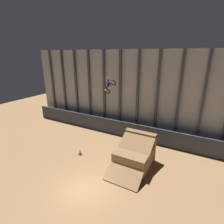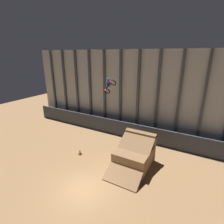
# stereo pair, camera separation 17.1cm
# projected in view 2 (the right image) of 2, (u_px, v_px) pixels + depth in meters

# --- Properties ---
(ground_plane) EXTENTS (60.00, 60.00, 0.00)m
(ground_plane) POSITION_uv_depth(u_px,v_px,m) (83.00, 189.00, 13.51)
(ground_plane) COLOR #9E754C
(arena_back_wall) EXTENTS (32.00, 0.40, 10.48)m
(arena_back_wall) POSITION_uv_depth(u_px,v_px,m) (138.00, 95.00, 20.99)
(arena_back_wall) COLOR #ADB2B7
(arena_back_wall) RESTS_ON ground_plane
(lower_barrier) EXTENTS (31.36, 0.20, 2.00)m
(lower_barrier) POSITION_uv_depth(u_px,v_px,m) (133.00, 131.00, 21.25)
(lower_barrier) COLOR #383D47
(lower_barrier) RESTS_ON ground_plane
(dirt_ramp) EXTENTS (3.06, 4.94, 2.99)m
(dirt_ramp) POSITION_uv_depth(u_px,v_px,m) (135.00, 155.00, 16.27)
(dirt_ramp) COLOR #966F48
(dirt_ramp) RESTS_ON ground_plane
(rider_bike_solo) EXTENTS (0.80, 1.85, 1.69)m
(rider_bike_solo) POSITION_uv_depth(u_px,v_px,m) (109.00, 85.00, 17.93)
(rider_bike_solo) COLOR black
(traffic_cone_near_ramp) EXTENTS (0.36, 0.36, 0.58)m
(traffic_cone_near_ramp) POSITION_uv_depth(u_px,v_px,m) (80.00, 152.00, 18.14)
(traffic_cone_near_ramp) COLOR black
(traffic_cone_near_ramp) RESTS_ON ground_plane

